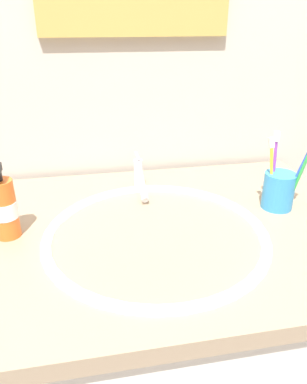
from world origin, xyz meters
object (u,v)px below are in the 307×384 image
Objects in this scene: soap_dispenser at (4,208)px; toothbrush_cup at (278,191)px; toothbrush_blue at (302,165)px; toothbrush_green at (301,171)px; toothbrush_yellow at (272,168)px; faucet at (140,177)px; toothbrush_purple at (274,164)px.

toothbrush_cup is at bearing 1.40° from soap_dispenser.
toothbrush_green is (-0.00, -0.01, -0.01)m from toothbrush_blue.
toothbrush_yellow reaches higher than toothbrush_cup.
toothbrush_blue reaches higher than toothbrush_cup.
toothbrush_purple reaches higher than faucet.
toothbrush_blue is 1.22× the size of soap_dispenser.
toothbrush_cup is (0.32, -0.16, 0.00)m from faucet.
faucet is 0.93× the size of soap_dispenser.
soap_dispenser is at bearing -176.93° from toothbrush_purple.
toothbrush_purple is at bearing 129.11° from toothbrush_green.
toothbrush_cup is at bearing -26.10° from faucet.
toothbrush_cup is at bearing -58.06° from toothbrush_purple.
toothbrush_yellow is 0.98× the size of toothbrush_green.
soap_dispenser is (-0.31, -0.17, 0.03)m from faucet.
soap_dispenser is at bearing 178.92° from toothbrush_blue.
toothbrush_green is (0.06, -0.03, 0.00)m from toothbrush_yellow.
toothbrush_cup is 0.49× the size of toothbrush_purple.
toothbrush_blue is 0.01m from toothbrush_green.
toothbrush_blue reaches higher than toothbrush_purple.
toothbrush_cup is at bearing 139.19° from toothbrush_blue.
toothbrush_green is (0.03, -0.03, 0.06)m from toothbrush_cup.
toothbrush_purple is 0.63m from soap_dispenser.
toothbrush_blue reaches higher than faucet.
toothbrush_blue is 1.12× the size of toothbrush_purple.
toothbrush_blue is at bearing -26.07° from toothbrush_yellow.
toothbrush_blue is at bearing -46.46° from toothbrush_purple.
faucet is 0.36m from soap_dispenser.
toothbrush_purple is (0.02, 0.02, 0.00)m from toothbrush_yellow.
toothbrush_yellow is at bearing 149.13° from toothbrush_green.
toothbrush_cup is at bearing -1.84° from toothbrush_yellow.
toothbrush_purple reaches higher than toothbrush_green.
faucet is at bearing 28.72° from soap_dispenser.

